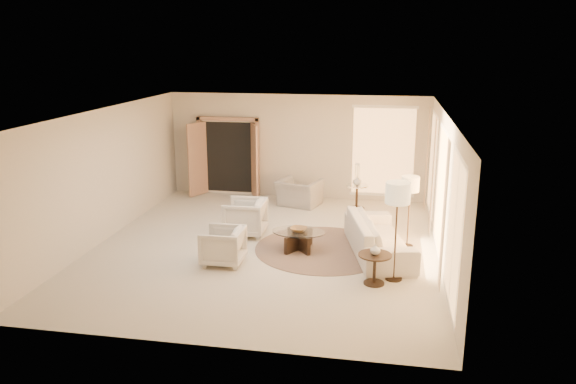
% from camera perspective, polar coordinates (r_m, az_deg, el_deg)
% --- Properties ---
extents(room, '(7.04, 8.04, 2.83)m').
position_cam_1_polar(room, '(11.35, -2.35, 1.03)').
color(room, beige).
rests_on(room, ground).
extents(windows_right, '(0.10, 6.40, 2.40)m').
position_cam_1_polar(windows_right, '(11.25, 15.20, 0.12)').
color(windows_right, '#FFB666').
rests_on(windows_right, room).
extents(window_back_corner, '(1.70, 0.10, 2.40)m').
position_cam_1_polar(window_back_corner, '(14.96, 9.65, 4.06)').
color(window_back_corner, '#FFB666').
rests_on(window_back_corner, room).
extents(curtains_right, '(0.06, 5.20, 2.60)m').
position_cam_1_polar(curtains_right, '(12.12, 14.62, 0.98)').
color(curtains_right, tan).
rests_on(curtains_right, room).
extents(french_doors, '(1.95, 0.66, 2.16)m').
position_cam_1_polar(french_doors, '(15.50, -6.14, 3.50)').
color(french_doors, '#A97C60').
rests_on(french_doors, room).
extents(area_rug, '(2.97, 2.97, 0.01)m').
position_cam_1_polar(area_rug, '(11.66, 3.59, -5.77)').
color(area_rug, '#402D24').
rests_on(area_rug, room).
extents(sofa, '(1.56, 2.69, 0.74)m').
position_cam_1_polar(sofa, '(11.40, 9.20, -4.49)').
color(sofa, beige).
rests_on(sofa, room).
extents(armchair_left, '(0.82, 0.88, 0.88)m').
position_cam_1_polar(armchair_left, '(12.39, -4.38, -2.41)').
color(armchair_left, beige).
rests_on(armchair_left, room).
extents(armchair_right, '(0.72, 0.77, 0.78)m').
position_cam_1_polar(armchair_right, '(10.85, -6.65, -5.29)').
color(armchair_right, beige).
rests_on(armchair_right, room).
extents(accent_chair, '(1.19, 0.94, 0.91)m').
position_cam_1_polar(accent_chair, '(14.57, 1.13, 0.37)').
color(accent_chair, '#9B958E').
rests_on(accent_chair, room).
extents(coffee_table, '(1.17, 1.17, 0.40)m').
position_cam_1_polar(coffee_table, '(11.51, 1.09, -4.71)').
color(coffee_table, black).
rests_on(coffee_table, room).
extents(end_table, '(0.59, 0.59, 0.56)m').
position_cam_1_polar(end_table, '(10.02, 8.80, -7.20)').
color(end_table, black).
rests_on(end_table, room).
extents(side_table, '(0.54, 0.54, 0.63)m').
position_cam_1_polar(side_table, '(14.37, 7.00, -0.26)').
color(side_table, '#2F2218').
rests_on(side_table, room).
extents(floor_lamp_near, '(0.36, 0.36, 1.50)m').
position_cam_1_polar(floor_lamp_near, '(11.66, 12.31, 0.48)').
color(floor_lamp_near, '#2F2218').
rests_on(floor_lamp_near, room).
extents(floor_lamp_far, '(0.44, 0.44, 1.80)m').
position_cam_1_polar(floor_lamp_far, '(9.90, 11.08, -0.54)').
color(floor_lamp_far, '#2F2218').
rests_on(floor_lamp_far, room).
extents(bowl, '(0.37, 0.37, 0.08)m').
position_cam_1_polar(bowl, '(11.45, 1.10, -3.81)').
color(bowl, brown).
rests_on(bowl, coffee_table).
extents(end_vase, '(0.22, 0.22, 0.19)m').
position_cam_1_polar(end_vase, '(9.92, 8.86, -5.78)').
color(end_vase, silver).
rests_on(end_vase, end_table).
extents(side_vase, '(0.28, 0.28, 0.23)m').
position_cam_1_polar(side_vase, '(14.28, 7.05, 1.14)').
color(side_vase, silver).
rests_on(side_vase, side_table).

